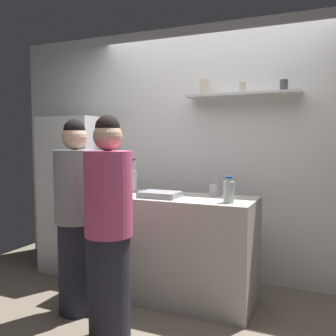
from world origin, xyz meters
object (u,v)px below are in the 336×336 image
at_px(refrigerator, 77,194).
at_px(wine_bottle_dark_glass, 110,178).
at_px(water_bottle_plastic, 229,191).
at_px(person_pink_top, 109,231).
at_px(utensil_holder, 215,190).
at_px(baking_pan, 160,194).
at_px(person_grey_hoodie, 76,219).
at_px(wine_bottle_pale_glass, 134,180).
at_px(wine_bottle_amber_glass, 113,178).

relative_size(refrigerator, wine_bottle_dark_glass, 5.50).
relative_size(water_bottle_plastic, person_pink_top, 0.13).
relative_size(utensil_holder, water_bottle_plastic, 0.90).
bearing_deg(baking_pan, person_grey_hoodie, -139.31).
height_order(wine_bottle_pale_glass, person_pink_top, person_pink_top).
xyz_separation_m(utensil_holder, wine_bottle_dark_glass, (-1.10, 0.00, 0.06)).
xyz_separation_m(water_bottle_plastic, person_pink_top, (-0.68, -0.69, -0.24)).
distance_m(utensil_holder, person_grey_hoodie, 1.23).
bearing_deg(utensil_holder, wine_bottle_pale_glass, -174.71).
height_order(wine_bottle_amber_glass, person_grey_hoodie, person_grey_hoodie).
height_order(wine_bottle_dark_glass, person_grey_hoodie, person_grey_hoodie).
relative_size(refrigerator, person_grey_hoodie, 1.05).
distance_m(wine_bottle_dark_glass, water_bottle_plastic, 1.35).
relative_size(wine_bottle_dark_glass, person_grey_hoodie, 0.19).
distance_m(wine_bottle_pale_glass, water_bottle_plastic, 1.03).
distance_m(wine_bottle_pale_glass, person_pink_top, 1.02).
relative_size(baking_pan, wine_bottle_dark_glass, 1.12).
bearing_deg(water_bottle_plastic, wine_bottle_dark_glass, 166.19).
bearing_deg(refrigerator, person_grey_hoodie, -53.21).
distance_m(utensil_holder, person_pink_top, 1.13).
bearing_deg(person_grey_hoodie, wine_bottle_pale_glass, 34.09).
distance_m(water_bottle_plastic, person_pink_top, 1.00).
distance_m(wine_bottle_pale_glass, wine_bottle_amber_glass, 0.21).
relative_size(utensil_holder, person_grey_hoodie, 0.12).
bearing_deg(person_pink_top, wine_bottle_dark_glass, -136.30).
distance_m(wine_bottle_pale_glass, wine_bottle_dark_glass, 0.32).
bearing_deg(baking_pan, water_bottle_plastic, -2.93).
bearing_deg(baking_pan, person_pink_top, -94.73).
relative_size(wine_bottle_dark_glass, person_pink_top, 0.19).
height_order(water_bottle_plastic, person_pink_top, person_pink_top).
relative_size(person_pink_top, person_grey_hoodie, 1.00).
height_order(baking_pan, wine_bottle_amber_glass, wine_bottle_amber_glass).
relative_size(wine_bottle_pale_glass, water_bottle_plastic, 1.51).
height_order(refrigerator, wine_bottle_dark_glass, refrigerator).
height_order(wine_bottle_dark_glass, wine_bottle_amber_glass, wine_bottle_amber_glass).
distance_m(baking_pan, wine_bottle_pale_glass, 0.44).
xyz_separation_m(baking_pan, wine_bottle_amber_glass, (-0.58, 0.17, 0.10)).
xyz_separation_m(wine_bottle_pale_glass, water_bottle_plastic, (1.00, -0.25, -0.02)).
xyz_separation_m(wine_bottle_dark_glass, wine_bottle_amber_glass, (0.11, -0.12, 0.02)).
bearing_deg(person_grey_hoodie, refrigerator, 84.75).
relative_size(wine_bottle_amber_glass, person_grey_hoodie, 0.21).
height_order(wine_bottle_dark_glass, person_pink_top, person_pink_top).
distance_m(refrigerator, water_bottle_plastic, 1.88).
distance_m(refrigerator, wine_bottle_pale_glass, 0.87).
relative_size(wine_bottle_pale_glass, wine_bottle_dark_glass, 1.06).
bearing_deg(utensil_holder, person_pink_top, -115.02).
bearing_deg(utensil_holder, wine_bottle_dark_glass, 179.78).
bearing_deg(wine_bottle_dark_glass, water_bottle_plastic, -13.81).
bearing_deg(person_grey_hoodie, wine_bottle_amber_glass, 51.66).
bearing_deg(water_bottle_plastic, wine_bottle_amber_glass, 170.41).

